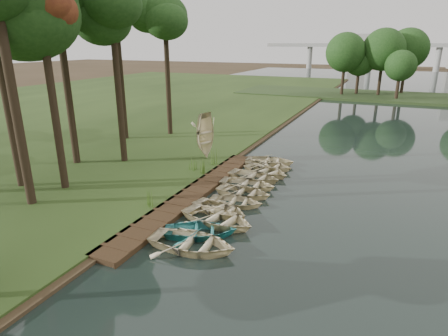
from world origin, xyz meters
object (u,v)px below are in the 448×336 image
at_px(rowboat_1, 201,229).
at_px(stored_rowboat, 206,153).
at_px(rowboat_2, 218,216).
at_px(boardwalk, 194,194).
at_px(rowboat_0, 192,241).

xyz_separation_m(rowboat_1, stored_rowboat, (-5.03, 10.56, 0.26)).
relative_size(rowboat_1, rowboat_2, 0.86).
bearing_deg(boardwalk, rowboat_0, -62.11).
xyz_separation_m(boardwalk, rowboat_2, (2.86, -2.77, 0.31)).
bearing_deg(stored_rowboat, rowboat_2, -133.51).
xyz_separation_m(boardwalk, stored_rowboat, (-2.38, 6.35, 0.51)).
height_order(rowboat_2, stored_rowboat, stored_rowboat).
distance_m(rowboat_1, stored_rowboat, 11.70).
distance_m(rowboat_1, rowboat_2, 1.46).
bearing_deg(rowboat_0, stored_rowboat, 20.61).
bearing_deg(boardwalk, rowboat_1, -57.79).
bearing_deg(rowboat_1, stored_rowboat, 0.86).
bearing_deg(rowboat_2, rowboat_0, -168.45).
relative_size(rowboat_0, stored_rowboat, 1.13).
xyz_separation_m(rowboat_2, stored_rowboat, (-5.25, 9.12, 0.21)).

